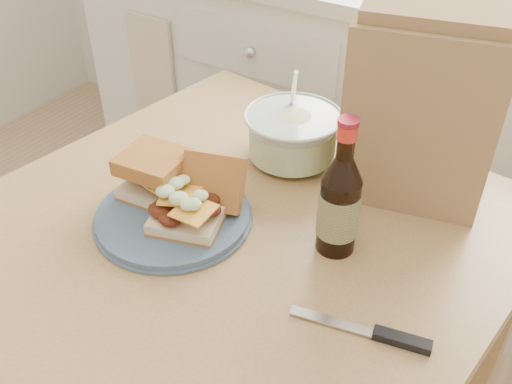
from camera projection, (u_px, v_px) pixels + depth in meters
The scene contains 9 objects.
cabinet_run at pixel (437, 137), 1.80m from camera, with size 2.50×0.64×0.94m.
dining_table at pixel (238, 267), 1.09m from camera, with size 1.01×1.01×0.76m.
plate at pixel (173, 216), 1.03m from camera, with size 0.28×0.28×0.02m, color #485E75.
sandwich_left at pixel (155, 174), 1.04m from camera, with size 0.13×0.12×0.08m.
sandwich_right at pixel (196, 200), 0.99m from camera, with size 0.15×0.19×0.10m.
coleslaw_bowl at pixel (293, 137), 1.16m from camera, with size 0.20×0.20×0.20m.
beer_bottle at pixel (339, 203), 0.92m from camera, with size 0.07×0.07×0.25m.
knife at pixel (384, 335), 0.82m from camera, with size 0.21×0.06×0.01m.
paper_bag at pixel (421, 111), 1.01m from camera, with size 0.26×0.17×0.34m, color #956B48.
Camera 1 is at (0.37, 0.10, 1.42)m, focal length 40.00 mm.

